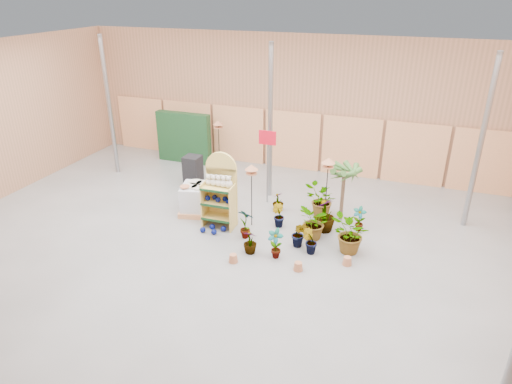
% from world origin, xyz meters
% --- Properties ---
extents(room, '(15.20, 12.10, 4.70)m').
position_xyz_m(room, '(0.00, 0.91, 2.21)').
color(room, slate).
rests_on(room, ground).
extents(display_shelf, '(0.86, 0.56, 2.01)m').
position_xyz_m(display_shelf, '(-0.61, 1.30, 0.92)').
color(display_shelf, '#CFB055').
rests_on(display_shelf, ground).
extents(teddy_bears, '(0.75, 0.21, 0.33)m').
position_xyz_m(teddy_bears, '(-0.58, 1.21, 1.28)').
color(teddy_bears, silver).
rests_on(teddy_bears, display_shelf).
extents(gazing_balls_shelf, '(0.74, 0.25, 0.14)m').
position_xyz_m(gazing_balls_shelf, '(-0.61, 1.18, 0.79)').
color(gazing_balls_shelf, '#050F57').
rests_on(gazing_balls_shelf, display_shelf).
extents(gazing_balls_floor, '(0.63, 0.39, 0.15)m').
position_xyz_m(gazing_balls_floor, '(-0.64, 0.82, 0.07)').
color(gazing_balls_floor, '#050F57').
rests_on(gazing_balls_floor, ground).
extents(pallet_stack, '(1.34, 1.20, 0.85)m').
position_xyz_m(pallet_stack, '(-1.41, 1.73, 0.41)').
color(pallet_stack, tan).
rests_on(pallet_stack, ground).
extents(charcoal_planters, '(0.50, 0.50, 1.00)m').
position_xyz_m(charcoal_planters, '(-2.49, 3.32, 0.50)').
color(charcoal_planters, black).
rests_on(charcoal_planters, ground).
extents(trellis_stock, '(2.00, 0.30, 1.80)m').
position_xyz_m(trellis_stock, '(-3.80, 5.20, 0.90)').
color(trellis_stock, '#153C1C').
rests_on(trellis_stock, ground).
extents(offer_sign, '(0.50, 0.08, 2.20)m').
position_xyz_m(offer_sign, '(0.10, 2.98, 1.57)').
color(offer_sign, gray).
rests_on(offer_sign, ground).
extents(bird_table_front, '(0.34, 0.34, 1.74)m').
position_xyz_m(bird_table_front, '(0.17, 1.52, 1.61)').
color(bird_table_front, black).
rests_on(bird_table_front, ground).
extents(bird_table_right, '(0.34, 0.34, 1.96)m').
position_xyz_m(bird_table_right, '(2.01, 2.07, 1.82)').
color(bird_table_right, black).
rests_on(bird_table_right, ground).
extents(bird_table_back, '(0.34, 0.34, 1.84)m').
position_xyz_m(bird_table_back, '(-2.16, 4.62, 1.71)').
color(bird_table_back, black).
rests_on(bird_table_back, ground).
extents(palm, '(0.70, 0.70, 1.68)m').
position_xyz_m(palm, '(2.34, 2.69, 1.43)').
color(palm, brown).
rests_on(palm, ground).
extents(potted_plant_0, '(0.50, 0.41, 0.82)m').
position_xyz_m(potted_plant_0, '(0.27, 0.84, 0.41)').
color(potted_plant_0, '#3C682B').
rests_on(potted_plant_0, ground).
extents(potted_plant_1, '(0.40, 0.34, 0.70)m').
position_xyz_m(potted_plant_1, '(1.65, 0.88, 0.35)').
color(potted_plant_1, '#3C682B').
rests_on(potted_plant_1, ground).
extents(potted_plant_2, '(1.00, 1.05, 0.92)m').
position_xyz_m(potted_plant_2, '(1.90, 1.37, 0.46)').
color(potted_plant_2, '#3C682B').
rests_on(potted_plant_2, ground).
extents(potted_plant_3, '(0.72, 0.72, 0.94)m').
position_xyz_m(potted_plant_3, '(2.06, 1.90, 0.47)').
color(potted_plant_3, '#3C682B').
rests_on(potted_plant_3, ground).
extents(potted_plant_4, '(0.38, 0.27, 0.68)m').
position_xyz_m(potted_plant_4, '(2.89, 2.21, 0.34)').
color(potted_plant_4, '#3C682B').
rests_on(potted_plant_4, ground).
extents(potted_plant_5, '(0.43, 0.40, 0.63)m').
position_xyz_m(potted_plant_5, '(0.85, 1.71, 0.32)').
color(potted_plant_5, '#3C682B').
rests_on(potted_plant_5, ground).
extents(potted_plant_6, '(1.09, 1.11, 0.94)m').
position_xyz_m(potted_plant_6, '(1.78, 2.67, 0.47)').
color(potted_plant_6, '#3C682B').
rests_on(potted_plant_6, ground).
extents(potted_plant_7, '(0.34, 0.34, 0.59)m').
position_xyz_m(potted_plant_7, '(0.62, 0.22, 0.30)').
color(potted_plant_7, '#3C682B').
rests_on(potted_plant_7, ground).
extents(potted_plant_8, '(0.42, 0.32, 0.74)m').
position_xyz_m(potted_plant_8, '(1.25, 0.22, 0.37)').
color(potted_plant_8, '#3C682B').
rests_on(potted_plant_8, ground).
extents(potted_plant_9, '(0.40, 0.35, 0.63)m').
position_xyz_m(potted_plant_9, '(1.96, 0.69, 0.32)').
color(potted_plant_9, '#3C682B').
rests_on(potted_plant_9, ground).
extents(potted_plant_10, '(1.00, 1.07, 0.99)m').
position_xyz_m(potted_plant_10, '(2.85, 1.02, 0.49)').
color(potted_plant_10, '#3C682B').
rests_on(potted_plant_10, ground).
extents(potted_plant_11, '(0.41, 0.41, 0.56)m').
position_xyz_m(potted_plant_11, '(0.57, 2.59, 0.28)').
color(potted_plant_11, '#3C682B').
rests_on(potted_plant_11, ground).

